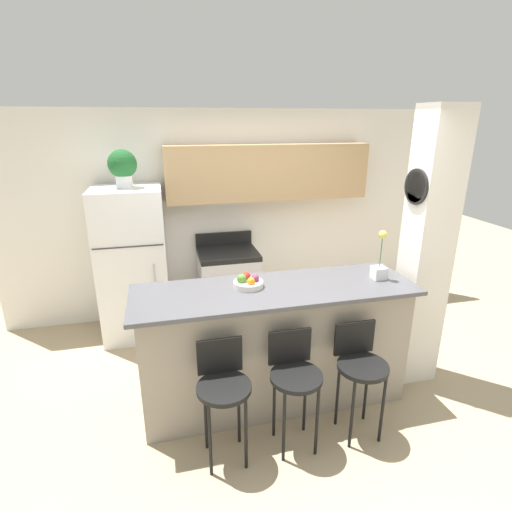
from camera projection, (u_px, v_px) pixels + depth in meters
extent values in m
plane|color=tan|center=(274.00, 397.00, 3.67)|extent=(14.00, 14.00, 0.00)
cube|color=white|center=(232.00, 215.00, 5.07)|extent=(5.60, 0.06, 2.55)
cube|color=tan|center=(268.00, 172.00, 4.81)|extent=(2.46, 0.32, 0.65)
cube|color=white|center=(224.00, 196.00, 4.80)|extent=(0.67, 0.28, 0.12)
cube|color=white|center=(426.00, 253.00, 3.62)|extent=(0.36, 0.32, 2.55)
cylinder|color=black|center=(416.00, 187.00, 3.38)|extent=(0.02, 0.30, 0.30)
cylinder|color=white|center=(415.00, 187.00, 3.38)|extent=(0.01, 0.27, 0.27)
cube|color=gray|center=(274.00, 347.00, 3.50)|extent=(2.25, 0.61, 1.06)
cube|color=#4C4C51|center=(275.00, 290.00, 3.32)|extent=(2.37, 0.73, 0.04)
cube|color=white|center=(135.00, 286.00, 4.63)|extent=(0.75, 0.72, 1.18)
cube|color=white|center=(128.00, 213.00, 4.35)|extent=(0.75, 0.72, 0.55)
cube|color=#333333|center=(128.00, 247.00, 4.11)|extent=(0.71, 0.01, 0.01)
cylinder|color=#B2B2B7|center=(156.00, 292.00, 4.32)|extent=(0.02, 0.02, 0.65)
cube|color=silver|center=(229.00, 288.00, 4.99)|extent=(0.71, 0.62, 0.85)
cube|color=black|center=(228.00, 254.00, 4.84)|extent=(0.71, 0.62, 0.06)
cube|color=black|center=(224.00, 238.00, 5.07)|extent=(0.71, 0.04, 0.16)
cube|color=black|center=(233.00, 295.00, 4.69)|extent=(0.43, 0.01, 0.27)
cylinder|color=black|center=(224.00, 388.00, 2.82)|extent=(0.39, 0.39, 0.03)
cube|color=black|center=(220.00, 356.00, 2.92)|extent=(0.34, 0.02, 0.28)
cylinder|color=black|center=(210.00, 441.00, 2.77)|extent=(0.02, 0.02, 0.61)
cylinder|color=black|center=(246.00, 434.00, 2.83)|extent=(0.02, 0.02, 0.61)
cylinder|color=black|center=(206.00, 416.00, 3.01)|extent=(0.02, 0.02, 0.61)
cylinder|color=black|center=(239.00, 410.00, 3.07)|extent=(0.02, 0.02, 0.61)
cylinder|color=black|center=(296.00, 377.00, 2.94)|extent=(0.39, 0.39, 0.03)
cube|color=black|center=(290.00, 346.00, 3.04)|extent=(0.34, 0.02, 0.28)
cylinder|color=black|center=(284.00, 427.00, 2.90)|extent=(0.02, 0.02, 0.61)
cylinder|color=black|center=(317.00, 421.00, 2.95)|extent=(0.02, 0.02, 0.61)
cylinder|color=black|center=(274.00, 404.00, 3.13)|extent=(0.02, 0.02, 0.61)
cylinder|color=black|center=(305.00, 399.00, 3.19)|extent=(0.02, 0.02, 0.61)
cylinder|color=black|center=(363.00, 367.00, 3.06)|extent=(0.39, 0.39, 0.03)
cube|color=black|center=(354.00, 338.00, 3.16)|extent=(0.34, 0.02, 0.28)
cylinder|color=black|center=(352.00, 415.00, 3.02)|extent=(0.02, 0.02, 0.61)
cylinder|color=black|center=(382.00, 409.00, 3.07)|extent=(0.02, 0.02, 0.61)
cylinder|color=black|center=(338.00, 394.00, 3.25)|extent=(0.02, 0.02, 0.61)
cylinder|color=black|center=(366.00, 389.00, 3.31)|extent=(0.02, 0.02, 0.61)
cylinder|color=silver|center=(124.00, 181.00, 4.24)|extent=(0.17, 0.17, 0.14)
sphere|color=#1E5B28|center=(122.00, 164.00, 4.18)|extent=(0.30, 0.30, 0.30)
cube|color=white|center=(379.00, 273.00, 3.49)|extent=(0.11, 0.11, 0.11)
cylinder|color=#386633|center=(381.00, 252.00, 3.43)|extent=(0.01, 0.01, 0.27)
sphere|color=#DBCC4C|center=(383.00, 235.00, 3.38)|extent=(0.07, 0.07, 0.07)
cylinder|color=silver|center=(248.00, 284.00, 3.33)|extent=(0.25, 0.25, 0.05)
sphere|color=#7A2D56|center=(255.00, 278.00, 3.32)|extent=(0.07, 0.07, 0.07)
sphere|color=red|center=(246.00, 276.00, 3.36)|extent=(0.07, 0.07, 0.07)
sphere|color=#4C7F2D|center=(242.00, 279.00, 3.30)|extent=(0.08, 0.08, 0.08)
sphere|color=orange|center=(251.00, 281.00, 3.26)|extent=(0.07, 0.07, 0.07)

